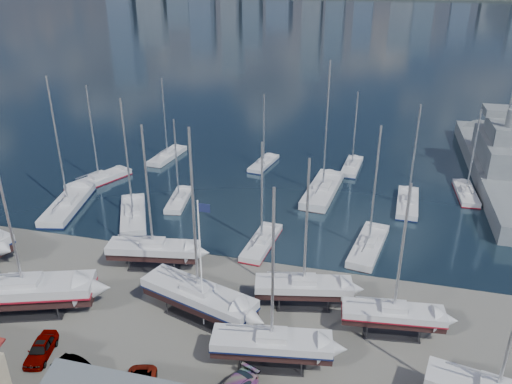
# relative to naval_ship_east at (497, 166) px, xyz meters

# --- Properties ---
(ground) EXTENTS (1400.00, 1400.00, 0.00)m
(ground) POSITION_rel_naval_ship_east_xyz_m (-31.34, -41.77, -1.66)
(ground) COLOR #605E59
(ground) RESTS_ON ground
(water) EXTENTS (1400.00, 600.00, 0.40)m
(water) POSITION_rel_naval_ship_east_xyz_m (-31.34, 268.23, -1.81)
(water) COLOR #182A38
(water) RESTS_ON ground
(sailboat_cradle_1) EXTENTS (12.59, 7.22, 19.37)m
(sailboat_cradle_1) POSITION_rel_naval_ship_east_xyz_m (-46.90, -45.27, 0.58)
(sailboat_cradle_1) COLOR #2D2D33
(sailboat_cradle_1) RESTS_ON ground
(sailboat_cradle_2) EXTENTS (9.70, 4.13, 15.39)m
(sailboat_cradle_2) POSITION_rel_naval_ship_east_xyz_m (-39.00, -35.49, 0.38)
(sailboat_cradle_2) COLOR #2D2D33
(sailboat_cradle_2) RESTS_ON ground
(sailboat_cradle_3) EXTENTS (11.39, 6.29, 17.61)m
(sailboat_cradle_3) POSITION_rel_naval_ship_east_xyz_m (-31.64, -42.07, 0.49)
(sailboat_cradle_3) COLOR #2D2D33
(sailboat_cradle_3) RESTS_ON ground
(sailboat_cradle_4) EXTENTS (9.12, 4.20, 14.50)m
(sailboat_cradle_4) POSITION_rel_naval_ship_east_xyz_m (-22.92, -38.17, 0.34)
(sailboat_cradle_4) COLOR #2D2D33
(sailboat_cradle_4) RESTS_ON ground
(sailboat_cradle_5) EXTENTS (9.69, 4.06, 15.24)m
(sailboat_cradle_5) POSITION_rel_naval_ship_east_xyz_m (-24.08, -46.30, 0.37)
(sailboat_cradle_5) COLOR #2D2D33
(sailboat_cradle_5) RESTS_ON ground
(sailboat_cradle_6) EXTENTS (8.75, 3.31, 13.96)m
(sailboat_cradle_6) POSITION_rel_naval_ship_east_xyz_m (-14.99, -40.21, 0.30)
(sailboat_cradle_6) COLOR #2D2D33
(sailboat_cradle_6) RESTS_ON ground
(sailboat_moored_0) EXTENTS (5.90, 12.48, 17.99)m
(sailboat_moored_0) POSITION_rel_naval_ship_east_xyz_m (-55.83, -25.41, -1.35)
(sailboat_moored_0) COLOR black
(sailboat_moored_0) RESTS_ON water
(sailboat_moored_1) EXTENTS (6.42, 10.27, 14.90)m
(sailboat_moored_1) POSITION_rel_naval_ship_east_xyz_m (-56.50, -16.62, -1.36)
(sailboat_moored_1) COLOR black
(sailboat_moored_1) RESTS_ON water
(sailboat_moored_2) EXTENTS (3.37, 9.33, 13.80)m
(sailboat_moored_2) POSITION_rel_naval_ship_east_xyz_m (-50.92, -4.72, -1.34)
(sailboat_moored_2) COLOR black
(sailboat_moored_2) RESTS_ON water
(sailboat_moored_3) EXTENTS (7.49, 10.85, 15.93)m
(sailboat_moored_3) POSITION_rel_naval_ship_east_xyz_m (-46.35, -25.85, -1.36)
(sailboat_moored_3) COLOR black
(sailboat_moored_3) RESTS_ON water
(sailboat_moored_4) EXTENTS (3.46, 8.18, 11.96)m
(sailboat_moored_4) POSITION_rel_naval_ship_east_xyz_m (-42.56, -20.14, -1.34)
(sailboat_moored_4) COLOR black
(sailboat_moored_4) RESTS_ON water
(sailboat_moored_5) EXTENTS (3.52, 8.26, 11.96)m
(sailboat_moored_5) POSITION_rel_naval_ship_east_xyz_m (-34.79, -4.12, -1.35)
(sailboat_moored_5) COLOR black
(sailboat_moored_5) RESTS_ON water
(sailboat_moored_6) EXTENTS (3.12, 8.76, 12.85)m
(sailboat_moored_6) POSITION_rel_naval_ship_east_xyz_m (-29.18, -28.56, -1.36)
(sailboat_moored_6) COLOR black
(sailboat_moored_6) RESTS_ON water
(sailboat_moored_7) EXTENTS (4.73, 12.92, 19.09)m
(sailboat_moored_7) POSITION_rel_naval_ship_east_xyz_m (-24.35, -12.61, -1.34)
(sailboat_moored_7) COLOR black
(sailboat_moored_7) RESTS_ON water
(sailboat_moored_8) EXTENTS (3.06, 8.68, 12.73)m
(sailboat_moored_8) POSITION_rel_naval_ship_east_xyz_m (-21.13, -2.12, -1.36)
(sailboat_moored_8) COLOR black
(sailboat_moored_8) RESTS_ON water
(sailboat_moored_9) EXTENTS (4.38, 10.20, 14.92)m
(sailboat_moored_9) POSITION_rel_naval_ship_east_xyz_m (-17.50, -26.42, -1.34)
(sailboat_moored_9) COLOR black
(sailboat_moored_9) RESTS_ON water
(sailboat_moored_10) EXTENTS (3.12, 9.64, 14.24)m
(sailboat_moored_10) POSITION_rel_naval_ship_east_xyz_m (-13.04, -13.82, -1.36)
(sailboat_moored_10) COLOR black
(sailboat_moored_10) RESTS_ON water
(sailboat_moored_11) EXTENTS (2.78, 8.61, 12.72)m
(sailboat_moored_11) POSITION_rel_naval_ship_east_xyz_m (-5.20, -8.47, -1.36)
(sailboat_moored_11) COLOR black
(sailboat_moored_11) RESTS_ON water
(naval_ship_east) EXTENTS (7.18, 43.82, 17.94)m
(naval_ship_east) POSITION_rel_naval_ship_east_xyz_m (0.00, 0.00, 0.00)
(naval_ship_east) COLOR slate
(naval_ship_east) RESTS_ON water
(car_a) EXTENTS (2.57, 4.37, 1.40)m
(car_a) POSITION_rel_naval_ship_east_xyz_m (-42.20, -49.91, -0.97)
(car_a) COLOR gray
(car_a) RESTS_ON ground
(car_b) EXTENTS (4.60, 2.62, 1.44)m
(car_b) POSITION_rel_naval_ship_east_xyz_m (-37.92, -51.41, -0.95)
(car_b) COLOR gray
(car_b) RESTS_ON ground
(flagpole) EXTENTS (1.07, 0.12, 12.09)m
(flagpole) POSITION_rel_naval_ship_east_xyz_m (-30.74, -43.15, 5.30)
(flagpole) COLOR white
(flagpole) RESTS_ON ground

